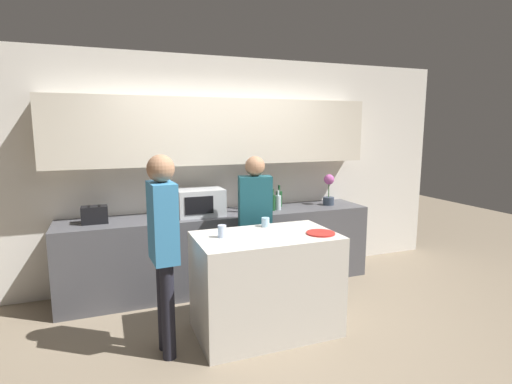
# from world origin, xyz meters

# --- Properties ---
(ground_plane) EXTENTS (14.00, 14.00, 0.00)m
(ground_plane) POSITION_xyz_m (0.00, 0.00, 0.00)
(ground_plane) COLOR #7F705B
(back_wall) EXTENTS (6.40, 0.40, 2.70)m
(back_wall) POSITION_xyz_m (0.00, 1.66, 1.54)
(back_wall) COLOR silver
(back_wall) RESTS_ON ground_plane
(back_counter) EXTENTS (3.60, 0.62, 0.89)m
(back_counter) POSITION_xyz_m (0.00, 1.39, 0.44)
(back_counter) COLOR #4C4C51
(back_counter) RESTS_ON ground_plane
(kitchen_island) EXTENTS (1.26, 0.75, 0.92)m
(kitchen_island) POSITION_xyz_m (0.07, 0.22, 0.46)
(kitchen_island) COLOR beige
(kitchen_island) RESTS_ON ground_plane
(microwave) EXTENTS (0.52, 0.39, 0.30)m
(microwave) POSITION_xyz_m (-0.26, 1.38, 1.04)
(microwave) COLOR #B7BABC
(microwave) RESTS_ON back_counter
(toaster) EXTENTS (0.26, 0.16, 0.18)m
(toaster) POSITION_xyz_m (-1.37, 1.38, 0.98)
(toaster) COLOR black
(toaster) RESTS_ON back_counter
(potted_plant) EXTENTS (0.14, 0.14, 0.40)m
(potted_plant) POSITION_xyz_m (1.42, 1.38, 1.09)
(potted_plant) COLOR #333D4C
(potted_plant) RESTS_ON back_counter
(bottle_0) EXTENTS (0.07, 0.07, 0.29)m
(bottle_0) POSITION_xyz_m (0.25, 1.35, 1.00)
(bottle_0) COLOR maroon
(bottle_0) RESTS_ON back_counter
(bottle_1) EXTENTS (0.07, 0.07, 0.24)m
(bottle_1) POSITION_xyz_m (0.33, 1.50, 0.98)
(bottle_1) COLOR maroon
(bottle_1) RESTS_ON back_counter
(bottle_2) EXTENTS (0.07, 0.07, 0.32)m
(bottle_2) POSITION_xyz_m (0.44, 1.41, 1.01)
(bottle_2) COLOR black
(bottle_2) RESTS_ON back_counter
(bottle_3) EXTENTS (0.06, 0.06, 0.29)m
(bottle_3) POSITION_xyz_m (0.53, 1.34, 1.00)
(bottle_3) COLOR black
(bottle_3) RESTS_ON back_counter
(bottle_4) EXTENTS (0.07, 0.07, 0.26)m
(bottle_4) POSITION_xyz_m (0.61, 1.32, 0.99)
(bottle_4) COLOR #194723
(bottle_4) RESTS_ON back_counter
(bottle_5) EXTENTS (0.07, 0.07, 0.24)m
(bottle_5) POSITION_xyz_m (0.68, 1.33, 0.98)
(bottle_5) COLOR silver
(bottle_5) RESTS_ON back_counter
(bottle_6) EXTENTS (0.08, 0.08, 0.27)m
(bottle_6) POSITION_xyz_m (0.77, 1.51, 0.99)
(bottle_6) COLOR #194723
(bottle_6) RESTS_ON back_counter
(plate_on_island) EXTENTS (0.26, 0.26, 0.01)m
(plate_on_island) POSITION_xyz_m (0.54, 0.07, 0.93)
(plate_on_island) COLOR red
(plate_on_island) RESTS_ON kitchen_island
(cup_0) EXTENTS (0.08, 0.08, 0.11)m
(cup_0) POSITION_xyz_m (-0.33, 0.27, 0.98)
(cup_0) COLOR silver
(cup_0) RESTS_ON kitchen_island
(cup_1) EXTENTS (0.08, 0.08, 0.09)m
(cup_1) POSITION_xyz_m (0.17, 0.50, 0.96)
(cup_1) COLOR #9EC4DE
(cup_1) RESTS_ON kitchen_island
(person_left) EXTENTS (0.37, 0.26, 1.58)m
(person_left) POSITION_xyz_m (0.20, 0.86, 0.93)
(person_left) COLOR black
(person_left) RESTS_ON ground_plane
(person_center) EXTENTS (0.22, 0.35, 1.66)m
(person_center) POSITION_xyz_m (-0.84, 0.17, 0.99)
(person_center) COLOR black
(person_center) RESTS_ON ground_plane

